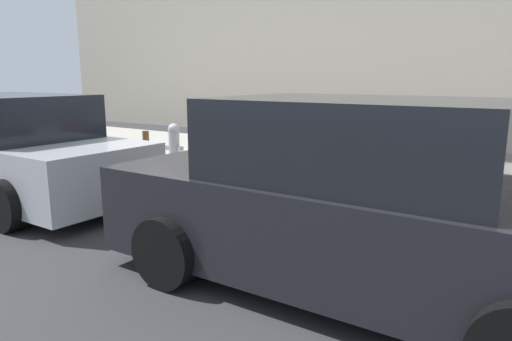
{
  "coord_description": "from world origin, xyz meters",
  "views": [
    {
      "loc": [
        -5.78,
        5.37,
        1.82
      ],
      "look_at": [
        -2.17,
        0.04,
        0.51
      ],
      "focal_mm": 32.34,
      "sensor_mm": 36.0,
      "label": 1
    }
  ],
  "objects_px": {
    "suitcase_teal_5": "(228,159)",
    "parked_car_silver_1": "(11,150)",
    "suitcase_olive_6": "(204,158)",
    "bollard_post": "(146,148)",
    "suitcase_maroon_0": "(379,175)",
    "parked_car_charcoal_0": "(356,203)",
    "fire_hydrant": "(174,145)",
    "suitcase_silver_4": "(251,164)",
    "suitcase_black_2": "(308,166)",
    "suitcase_red_1": "(343,170)",
    "suitcase_navy_3": "(280,166)"
  },
  "relations": [
    {
      "from": "suitcase_red_1",
      "to": "fire_hydrant",
      "type": "relative_size",
      "value": 1.2
    },
    {
      "from": "suitcase_teal_5",
      "to": "fire_hydrant",
      "type": "bearing_deg",
      "value": 0.2
    },
    {
      "from": "fire_hydrant",
      "to": "parked_car_silver_1",
      "type": "relative_size",
      "value": 0.18
    },
    {
      "from": "suitcase_silver_4",
      "to": "fire_hydrant",
      "type": "relative_size",
      "value": 0.74
    },
    {
      "from": "suitcase_silver_4",
      "to": "suitcase_black_2",
      "type": "bearing_deg",
      "value": -178.34
    },
    {
      "from": "fire_hydrant",
      "to": "parked_car_charcoal_0",
      "type": "height_order",
      "value": "parked_car_charcoal_0"
    },
    {
      "from": "suitcase_silver_4",
      "to": "parked_car_charcoal_0",
      "type": "xyz_separation_m",
      "value": [
        -2.84,
        2.53,
        0.35
      ]
    },
    {
      "from": "suitcase_navy_3",
      "to": "suitcase_black_2",
      "type": "bearing_deg",
      "value": 175.75
    },
    {
      "from": "suitcase_black_2",
      "to": "suitcase_teal_5",
      "type": "bearing_deg",
      "value": -1.91
    },
    {
      "from": "suitcase_red_1",
      "to": "suitcase_black_2",
      "type": "height_order",
      "value": "suitcase_black_2"
    },
    {
      "from": "suitcase_maroon_0",
      "to": "suitcase_olive_6",
      "type": "xyz_separation_m",
      "value": [
        3.19,
        -0.0,
        -0.07
      ]
    },
    {
      "from": "suitcase_olive_6",
      "to": "bollard_post",
      "type": "bearing_deg",
      "value": 5.06
    },
    {
      "from": "suitcase_red_1",
      "to": "parked_car_silver_1",
      "type": "xyz_separation_m",
      "value": [
        4.28,
        2.53,
        0.24
      ]
    },
    {
      "from": "suitcase_red_1",
      "to": "parked_car_charcoal_0",
      "type": "xyz_separation_m",
      "value": [
        -1.22,
        2.53,
        0.27
      ]
    },
    {
      "from": "fire_hydrant",
      "to": "parked_car_silver_1",
      "type": "bearing_deg",
      "value": 71.86
    },
    {
      "from": "suitcase_navy_3",
      "to": "parked_car_silver_1",
      "type": "xyz_separation_m",
      "value": [
        3.18,
        2.6,
        0.31
      ]
    },
    {
      "from": "parked_car_silver_1",
      "to": "suitcase_black_2",
      "type": "bearing_deg",
      "value": -145.28
    },
    {
      "from": "suitcase_black_2",
      "to": "suitcase_navy_3",
      "type": "distance_m",
      "value": 0.52
    },
    {
      "from": "suitcase_red_1",
      "to": "suitcase_maroon_0",
      "type": "bearing_deg",
      "value": -175.58
    },
    {
      "from": "suitcase_silver_4",
      "to": "suitcase_maroon_0",
      "type": "bearing_deg",
      "value": -178.75
    },
    {
      "from": "suitcase_maroon_0",
      "to": "suitcase_silver_4",
      "type": "distance_m",
      "value": 2.15
    },
    {
      "from": "suitcase_black_2",
      "to": "suitcase_olive_6",
      "type": "distance_m",
      "value": 2.08
    },
    {
      "from": "bollard_post",
      "to": "suitcase_teal_5",
      "type": "bearing_deg",
      "value": -175.25
    },
    {
      "from": "suitcase_navy_3",
      "to": "parked_car_charcoal_0",
      "type": "relative_size",
      "value": 0.14
    },
    {
      "from": "suitcase_silver_4",
      "to": "bollard_post",
      "type": "xyz_separation_m",
      "value": [
        2.4,
        0.07,
        0.05
      ]
    },
    {
      "from": "bollard_post",
      "to": "suitcase_black_2",
      "type": "bearing_deg",
      "value": -178.29
    },
    {
      "from": "suitcase_black_2",
      "to": "bollard_post",
      "type": "distance_m",
      "value": 3.43
    },
    {
      "from": "suitcase_maroon_0",
      "to": "suitcase_olive_6",
      "type": "height_order",
      "value": "suitcase_maroon_0"
    },
    {
      "from": "suitcase_red_1",
      "to": "fire_hydrant",
      "type": "height_order",
      "value": "suitcase_red_1"
    },
    {
      "from": "bollard_post",
      "to": "parked_car_silver_1",
      "type": "bearing_deg",
      "value": 83.93
    },
    {
      "from": "parked_car_silver_1",
      "to": "parked_car_charcoal_0",
      "type": "bearing_deg",
      "value": 180.0
    },
    {
      "from": "suitcase_red_1",
      "to": "suitcase_navy_3",
      "type": "relative_size",
      "value": 1.61
    },
    {
      "from": "suitcase_red_1",
      "to": "suitcase_navy_3",
      "type": "height_order",
      "value": "suitcase_red_1"
    },
    {
      "from": "suitcase_black_2",
      "to": "fire_hydrant",
      "type": "xyz_separation_m",
      "value": [
        2.84,
        -0.05,
        0.08
      ]
    },
    {
      "from": "suitcase_olive_6",
      "to": "parked_car_silver_1",
      "type": "height_order",
      "value": "parked_car_silver_1"
    },
    {
      "from": "suitcase_red_1",
      "to": "suitcase_olive_6",
      "type": "bearing_deg",
      "value": -0.9
    },
    {
      "from": "suitcase_teal_5",
      "to": "bollard_post",
      "type": "height_order",
      "value": "suitcase_teal_5"
    },
    {
      "from": "parked_car_charcoal_0",
      "to": "suitcase_black_2",
      "type": "bearing_deg",
      "value": -54.78
    },
    {
      "from": "suitcase_olive_6",
      "to": "suitcase_red_1",
      "type": "bearing_deg",
      "value": 179.1
    },
    {
      "from": "suitcase_silver_4",
      "to": "parked_car_charcoal_0",
      "type": "height_order",
      "value": "parked_car_charcoal_0"
    },
    {
      "from": "suitcase_olive_6",
      "to": "bollard_post",
      "type": "xyz_separation_m",
      "value": [
        1.36,
        0.12,
        0.07
      ]
    },
    {
      "from": "fire_hydrant",
      "to": "parked_car_charcoal_0",
      "type": "xyz_separation_m",
      "value": [
        -4.64,
        2.61,
        0.19
      ]
    },
    {
      "from": "suitcase_teal_5",
      "to": "parked_car_charcoal_0",
      "type": "xyz_separation_m",
      "value": [
        -3.38,
        2.61,
        0.33
      ]
    },
    {
      "from": "suitcase_black_2",
      "to": "suitcase_teal_5",
      "type": "height_order",
      "value": "suitcase_black_2"
    },
    {
      "from": "suitcase_red_1",
      "to": "suitcase_teal_5",
      "type": "height_order",
      "value": "suitcase_red_1"
    },
    {
      "from": "bollard_post",
      "to": "suitcase_red_1",
      "type": "bearing_deg",
      "value": -178.88
    },
    {
      "from": "suitcase_black_2",
      "to": "suitcase_olive_6",
      "type": "relative_size",
      "value": 1.3
    },
    {
      "from": "suitcase_maroon_0",
      "to": "parked_car_charcoal_0",
      "type": "relative_size",
      "value": 0.23
    },
    {
      "from": "parked_car_silver_1",
      "to": "suitcase_red_1",
      "type": "bearing_deg",
      "value": -149.36
    },
    {
      "from": "suitcase_teal_5",
      "to": "parked_car_silver_1",
      "type": "height_order",
      "value": "parked_car_silver_1"
    }
  ]
}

